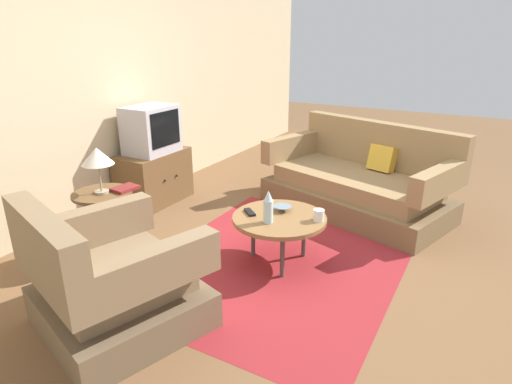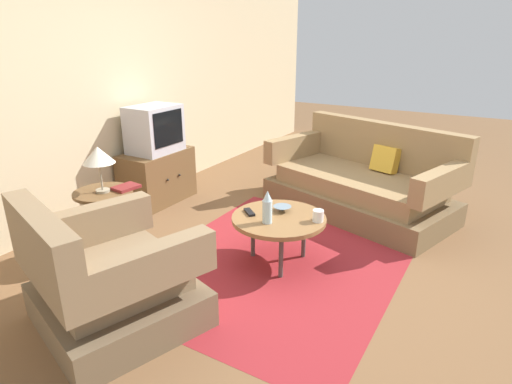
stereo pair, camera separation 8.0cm
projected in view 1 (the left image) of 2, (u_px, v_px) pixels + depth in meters
The scene contains 15 objects.
ground_plane at pixel (292, 257), 3.65m from camera, with size 16.00×16.00×0.00m, color brown.
back_wall at pixel (89, 80), 4.19m from camera, with size 9.00×0.12×2.70m, color #CCB78E.
area_rug at pixel (279, 261), 3.58m from camera, with size 2.40×1.90×0.00m, color maroon.
armchair at pixel (111, 285), 2.69m from camera, with size 1.15×1.17×0.88m.
couch at pixel (359, 183), 4.55m from camera, with size 1.46×2.08×0.90m.
coffee_table at pixel (279, 220), 3.45m from camera, with size 0.76×0.76×0.41m.
side_table at pixel (104, 211), 3.52m from camera, with size 0.47×0.47×0.58m.
tv_stand at pixel (154, 177), 4.77m from camera, with size 0.80×0.48×0.57m.
television at pixel (151, 130), 4.58m from camera, with size 0.54×0.41×0.50m.
table_lamp at pixel (97, 157), 3.34m from camera, with size 0.25×0.25×0.37m.
vase at pixel (268, 207), 3.29m from camera, with size 0.08×0.08×0.26m.
mug at pixel (319, 215), 3.35m from camera, with size 0.13×0.09×0.09m.
bowl at pixel (282, 208), 3.54m from camera, with size 0.15×0.15×0.04m.
tv_remote_dark at pixel (250, 212), 3.50m from camera, with size 0.14×0.15×0.02m.
book at pixel (125, 188), 3.52m from camera, with size 0.21×0.17×0.03m.
Camera 1 is at (-2.97, -1.31, 1.78)m, focal length 30.28 mm.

